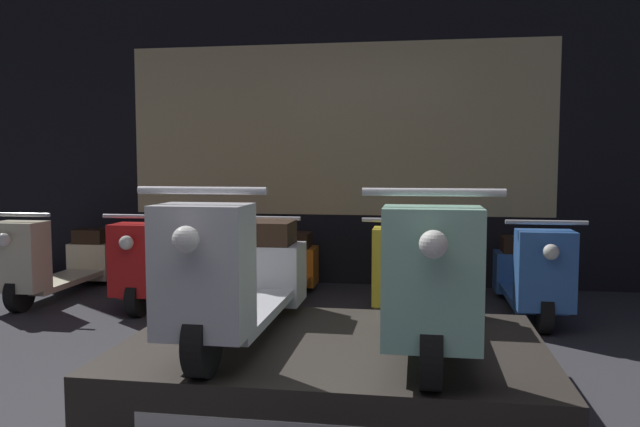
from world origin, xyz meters
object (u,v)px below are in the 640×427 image
Objects in this scene: scooter_backrow_1 at (167,264)px; scooter_backrow_3 at (402,270)px; scooter_backrow_0 at (60,261)px; scooter_backrow_4 at (530,274)px; scooter_display_right at (429,282)px; scooter_backrow_2 at (281,267)px; scooter_display_left at (241,277)px.

scooter_backrow_1 and scooter_backrow_3 have the same top height.
scooter_backrow_0 is 3.10m from scooter_backrow_3.
scooter_backrow_0 is 4.14m from scooter_backrow_4.
scooter_display_right is 3.91m from scooter_backrow_0.
scooter_backrow_4 is at bearing 0.00° from scooter_backrow_0.
scooter_backrow_2 and scooter_backrow_4 have the same top height.
scooter_display_left is at bearing -130.94° from scooter_backrow_4.
scooter_display_left reaches higher than scooter_backrow_0.
scooter_backrow_0 is at bearing 180.00° from scooter_backrow_4.
scooter_display_left is 1.00× the size of scooter_backrow_0.
scooter_display_left is at bearing -110.42° from scooter_backrow_3.
scooter_display_left is 1.00× the size of scooter_backrow_2.
scooter_backrow_3 is 1.00× the size of scooter_backrow_4.
scooter_backrow_0 and scooter_backrow_3 have the same top height.
scooter_display_right is at bearing 0.00° from scooter_display_left.
scooter_display_right is at bearing -32.40° from scooter_backrow_0.
scooter_backrow_1 is at bearing 137.23° from scooter_display_right.
scooter_backrow_4 is at bearing 49.06° from scooter_display_left.
scooter_backrow_4 is at bearing 0.00° from scooter_backrow_1.
scooter_backrow_2 is 2.07m from scooter_backrow_4.
scooter_backrow_1 is 1.00× the size of scooter_backrow_2.
scooter_backrow_2 is (2.07, 0.00, 0.00)m from scooter_backrow_0.
scooter_backrow_0 is 1.00× the size of scooter_backrow_3.
scooter_display_left is 1.00× the size of scooter_backrow_3.
scooter_backrow_2 and scooter_backrow_3 have the same top height.
scooter_backrow_2 is at bearing 180.00° from scooter_backrow_4.
scooter_backrow_2 is 1.00× the size of scooter_backrow_4.
scooter_backrow_3 is (1.03, 0.00, 0.00)m from scooter_backrow_2.
scooter_display_right is 2.44m from scooter_backrow_2.
scooter_display_right is 1.00× the size of scooter_backrow_1.
scooter_display_right is 2.12m from scooter_backrow_3.
scooter_backrow_3 is at bearing 95.18° from scooter_display_right.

